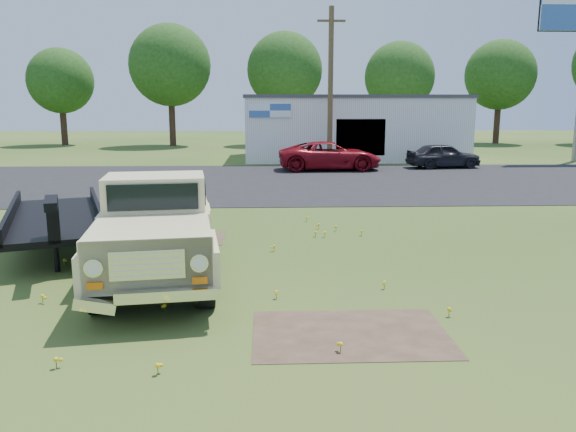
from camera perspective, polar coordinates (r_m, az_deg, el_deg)
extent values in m
plane|color=#274616|center=(11.62, -3.27, -6.21)|extent=(140.00, 140.00, 0.00)
cube|color=black|center=(26.32, -2.75, 3.54)|extent=(90.00, 14.00, 0.02)
cube|color=#433323|center=(8.89, 6.34, -11.82)|extent=(3.00, 2.00, 0.01)
cube|color=#433323|center=(15.15, -10.64, -2.27)|extent=(2.20, 1.60, 0.01)
cube|color=silver|center=(38.55, 6.41, 8.86)|extent=(14.00, 8.00, 4.00)
cube|color=#3F3F44|center=(38.53, 6.48, 11.91)|extent=(14.20, 8.20, 0.20)
cube|color=black|center=(34.68, 7.38, 7.93)|extent=(3.00, 0.10, 2.20)
cube|color=white|center=(34.04, -1.85, 10.66)|extent=(2.50, 0.08, 0.80)
cylinder|color=#4E3C24|center=(33.32, 4.33, 12.86)|extent=(0.30, 0.30, 9.00)
cube|color=#4E3C24|center=(33.64, 4.43, 19.17)|extent=(1.60, 0.12, 0.12)
cylinder|color=#39241A|center=(55.21, -21.81, 8.40)|extent=(0.56, 0.56, 3.24)
sphere|color=#1D3F12|center=(55.23, -22.12, 12.61)|extent=(5.76, 5.76, 5.76)
cylinder|color=#39241A|center=(51.27, -11.67, 9.21)|extent=(0.56, 0.56, 3.96)
sphere|color=#1D3F12|center=(51.37, -11.89, 14.76)|extent=(7.04, 7.04, 7.04)
cylinder|color=#39241A|center=(51.64, -0.32, 9.35)|extent=(0.56, 0.56, 3.78)
sphere|color=#1D3F12|center=(51.72, -0.33, 14.61)|extent=(6.72, 6.72, 6.72)
cylinder|color=#39241A|center=(51.49, 11.07, 8.94)|extent=(0.56, 0.56, 3.42)
sphere|color=#1D3F12|center=(51.52, 11.25, 13.72)|extent=(6.08, 6.08, 6.08)
cylinder|color=#39241A|center=(56.95, 20.44, 8.74)|extent=(0.56, 0.56, 3.60)
sphere|color=#1D3F12|center=(57.00, 20.75, 13.27)|extent=(6.40, 6.40, 6.40)
imported|color=maroon|center=(30.96, 4.26, 6.10)|extent=(5.66, 2.75, 1.55)
imported|color=black|center=(33.15, 15.50, 5.92)|extent=(4.26, 2.12, 1.40)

